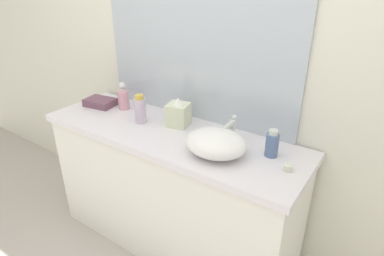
# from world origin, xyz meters

# --- Properties ---
(bathroom_wall_rear) EXTENTS (6.00, 0.06, 2.60)m
(bathroom_wall_rear) POSITION_xyz_m (0.00, 0.73, 1.30)
(bathroom_wall_rear) COLOR silver
(bathroom_wall_rear) RESTS_ON ground
(vanity_counter) EXTENTS (1.65, 0.53, 0.86)m
(vanity_counter) POSITION_xyz_m (-0.08, 0.42, 0.43)
(vanity_counter) COLOR white
(vanity_counter) RESTS_ON ground
(wall_mirror_panel) EXTENTS (1.33, 0.01, 1.10)m
(wall_mirror_panel) POSITION_xyz_m (-0.08, 0.69, 1.41)
(wall_mirror_panel) COLOR #B2BCC6
(wall_mirror_panel) RESTS_ON vanity_counter
(sink_basin) EXTENTS (0.32, 0.28, 0.13)m
(sink_basin) POSITION_xyz_m (0.28, 0.36, 0.92)
(sink_basin) COLOR white
(sink_basin) RESTS_ON vanity_counter
(faucet) EXTENTS (0.03, 0.15, 0.15)m
(faucet) POSITION_xyz_m (0.28, 0.51, 0.95)
(faucet) COLOR silver
(faucet) RESTS_ON vanity_counter
(soap_dispenser) EXTENTS (0.07, 0.07, 0.19)m
(soap_dispenser) POSITION_xyz_m (-0.56, 0.53, 0.94)
(soap_dispenser) COLOR pink
(soap_dispenser) RESTS_ON vanity_counter
(lotion_bottle) EXTENTS (0.07, 0.07, 0.18)m
(lotion_bottle) POSITION_xyz_m (-0.31, 0.43, 0.94)
(lotion_bottle) COLOR silver
(lotion_bottle) RESTS_ON vanity_counter
(perfume_bottle) EXTENTS (0.07, 0.07, 0.14)m
(perfume_bottle) POSITION_xyz_m (0.52, 0.50, 0.93)
(perfume_bottle) COLOR slate
(perfume_bottle) RESTS_ON vanity_counter
(tissue_box) EXTENTS (0.15, 0.15, 0.18)m
(tissue_box) POSITION_xyz_m (-0.09, 0.53, 0.94)
(tissue_box) COLOR beige
(tissue_box) RESTS_ON vanity_counter
(candle_jar) EXTENTS (0.04, 0.04, 0.03)m
(candle_jar) POSITION_xyz_m (0.64, 0.42, 0.88)
(candle_jar) COLOR silver
(candle_jar) RESTS_ON vanity_counter
(folded_hand_towel) EXTENTS (0.22, 0.17, 0.05)m
(folded_hand_towel) POSITION_xyz_m (-0.73, 0.47, 0.88)
(folded_hand_towel) COLOR #704B5B
(folded_hand_towel) RESTS_ON vanity_counter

